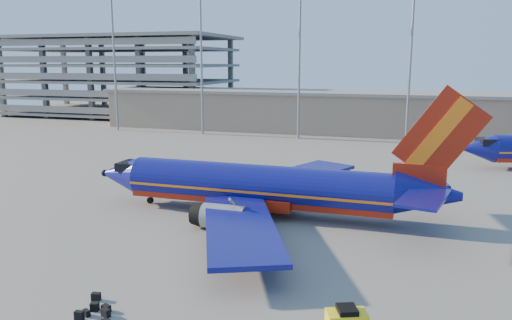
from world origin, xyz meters
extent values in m
plane|color=slate|center=(0.00, 0.00, 0.00)|extent=(220.00, 220.00, 0.00)
cube|color=gray|center=(10.00, 58.00, 4.00)|extent=(120.00, 15.00, 8.00)
cube|color=slate|center=(10.00, 58.00, 8.20)|extent=(122.00, 16.00, 0.60)
cube|color=slate|center=(-62.00, 74.00, 1.00)|extent=(60.00, 30.00, 0.70)
cube|color=slate|center=(-62.00, 74.00, 5.20)|extent=(60.00, 30.00, 0.70)
cube|color=slate|center=(-62.00, 74.00, 9.40)|extent=(60.00, 30.00, 0.70)
cube|color=slate|center=(-62.00, 74.00, 13.60)|extent=(60.00, 30.00, 0.70)
cube|color=slate|center=(-62.00, 74.00, 17.80)|extent=(60.00, 30.00, 0.70)
cube|color=slate|center=(-62.00, 74.00, 21.00)|extent=(62.00, 32.00, 0.80)
cube|color=slate|center=(-62.00, 87.00, 10.50)|extent=(1.20, 1.20, 21.00)
cylinder|color=gray|center=(-45.00, 46.00, 14.00)|extent=(0.44, 0.44, 28.00)
cylinder|color=gray|center=(-25.00, 46.00, 14.00)|extent=(0.44, 0.44, 28.00)
cylinder|color=gray|center=(-5.00, 46.00, 14.00)|extent=(0.44, 0.44, 28.00)
cylinder|color=gray|center=(15.00, 46.00, 14.00)|extent=(0.44, 0.44, 28.00)
cylinder|color=navy|center=(1.99, -2.95, 2.89)|extent=(25.71, 4.14, 3.96)
cube|color=#9B1D0C|center=(1.99, -2.95, 1.87)|extent=(25.70, 3.39, 1.39)
cube|color=orange|center=(1.99, -2.95, 2.62)|extent=(25.71, 4.18, 0.24)
cone|color=navy|center=(-13.09, -2.85, 2.89)|extent=(4.52, 3.99, 3.96)
cube|color=black|center=(-11.70, -2.86, 3.91)|extent=(2.59, 2.80, 0.86)
cone|color=navy|center=(17.62, -3.06, 3.26)|extent=(5.59, 4.00, 3.96)
cube|color=#9B1D0C|center=(16.76, -3.06, 4.71)|extent=(4.50, 0.62, 2.35)
cube|color=#9B1D0C|center=(18.26, -3.07, 8.45)|extent=(7.86, 0.40, 8.54)
cube|color=orange|center=(18.04, -3.06, 8.45)|extent=(5.23, 0.49, 6.70)
cube|color=navy|center=(17.21, 0.58, 3.85)|extent=(4.52, 7.35, 0.24)
cube|color=navy|center=(17.16, -6.70, 3.85)|extent=(4.61, 7.38, 0.24)
cube|color=navy|center=(3.66, 6.45, 1.93)|extent=(11.72, 17.31, 0.37)
cube|color=navy|center=(3.53, -12.38, 1.93)|extent=(11.54, 17.34, 0.37)
cube|color=#9B1D0C|center=(2.53, -2.96, 1.44)|extent=(6.45, 4.22, 1.07)
cylinder|color=gray|center=(0.75, 2.62, 1.23)|extent=(3.87, 2.27, 2.25)
cylinder|color=gray|center=(0.67, -8.51, 1.23)|extent=(3.87, 2.27, 2.25)
cylinder|color=gray|center=(-9.78, -2.87, 0.59)|extent=(0.26, 0.26, 1.18)
cylinder|color=black|center=(-9.78, -2.87, 0.34)|extent=(0.69, 0.27, 0.68)
cylinder|color=black|center=(3.62, -0.18, 0.45)|extent=(0.90, 0.59, 0.90)
cylinder|color=black|center=(3.58, -5.74, 0.45)|extent=(0.90, 0.59, 0.90)
cone|color=navy|center=(24.70, 26.20, 2.84)|extent=(5.35, 5.00, 3.90)
cube|color=black|center=(26.01, 26.59, 3.85)|extent=(3.20, 3.35, 0.84)
cube|color=black|center=(13.14, -22.40, 1.39)|extent=(1.38, 1.44, 0.36)
cube|color=black|center=(-1.69, -25.51, 0.27)|extent=(0.53, 0.32, 0.54)
cube|color=black|center=(-0.46, -24.73, 0.24)|extent=(0.61, 0.47, 0.48)
cube|color=black|center=(-1.58, -25.00, 0.19)|extent=(0.55, 0.45, 0.38)
cube|color=black|center=(-1.52, -24.28, 0.25)|extent=(0.59, 0.55, 0.49)
cube|color=black|center=(-0.78, -24.20, 0.20)|extent=(0.62, 0.48, 0.41)
cube|color=black|center=(-2.21, -23.16, 0.24)|extent=(0.59, 0.46, 0.49)
camera|label=1|loc=(15.90, -47.57, 14.57)|focal=35.00mm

